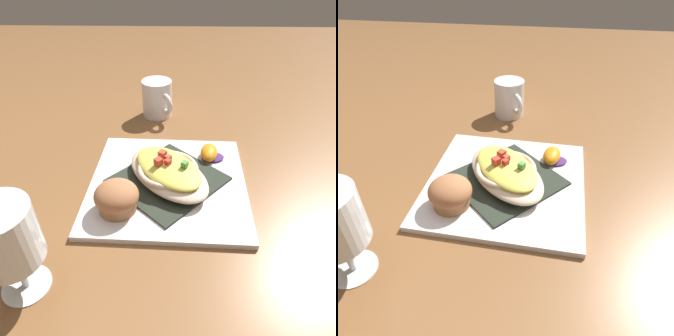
% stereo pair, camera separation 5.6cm
% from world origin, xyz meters
% --- Properties ---
extents(ground_plane, '(2.60, 2.60, 0.00)m').
position_xyz_m(ground_plane, '(0.00, 0.00, 0.00)').
color(ground_plane, brown).
extents(square_plate, '(0.30, 0.30, 0.01)m').
position_xyz_m(square_plate, '(0.00, 0.00, 0.01)').
color(square_plate, white).
rests_on(square_plate, ground_plane).
extents(folded_napkin, '(0.25, 0.25, 0.00)m').
position_xyz_m(folded_napkin, '(0.00, 0.00, 0.01)').
color(folded_napkin, '#293127').
rests_on(folded_napkin, square_plate).
extents(gratin_dish, '(0.22, 0.20, 0.05)m').
position_xyz_m(gratin_dish, '(0.00, 0.00, 0.03)').
color(gratin_dish, beige).
rests_on(gratin_dish, folded_napkin).
extents(muffin, '(0.07, 0.07, 0.05)m').
position_xyz_m(muffin, '(-0.08, 0.08, 0.04)').
color(muffin, '#A06C42').
rests_on(muffin, square_plate).
extents(orange_garnish, '(0.06, 0.06, 0.03)m').
position_xyz_m(orange_garnish, '(0.08, -0.08, 0.02)').
color(orange_garnish, '#49296A').
rests_on(orange_garnish, square_plate).
extents(coffee_mug, '(0.10, 0.08, 0.09)m').
position_xyz_m(coffee_mug, '(0.29, 0.04, 0.04)').
color(coffee_mug, white).
rests_on(coffee_mug, ground_plane).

